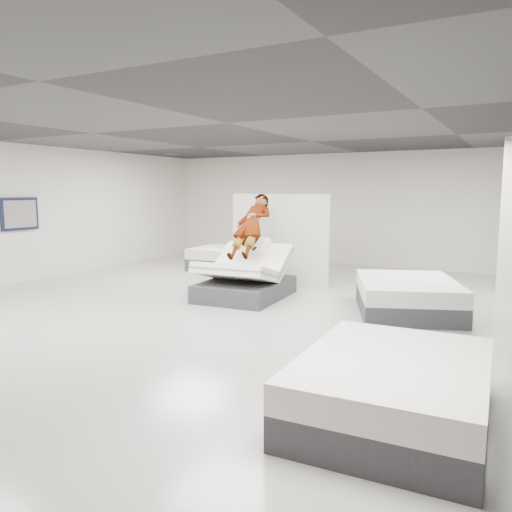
% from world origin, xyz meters
% --- Properties ---
extents(room, '(14.00, 14.04, 3.20)m').
position_xyz_m(room, '(0.00, 0.00, 1.60)').
color(room, '#A9A6A0').
rests_on(room, ground).
extents(hero_bed, '(1.63, 2.08, 1.16)m').
position_xyz_m(hero_bed, '(-0.58, 1.56, 0.38)').
color(hero_bed, '#37373C').
rests_on(hero_bed, floor).
extents(person, '(0.76, 1.53, 1.61)m').
position_xyz_m(person, '(-0.61, 1.87, 1.23)').
color(person, slate).
rests_on(person, hero_bed).
extents(remote, '(0.06, 0.15, 0.08)m').
position_xyz_m(remote, '(-0.36, 1.54, 1.00)').
color(remote, black).
rests_on(remote, person).
extents(divider_panel, '(2.26, 0.37, 2.06)m').
position_xyz_m(divider_panel, '(-0.58, 3.13, 1.03)').
color(divider_panel, silver).
rests_on(divider_panel, floor).
extents(flat_bed_right_far, '(2.28, 2.58, 0.59)m').
position_xyz_m(flat_bed_right_far, '(2.53, 1.85, 0.29)').
color(flat_bed_right_far, '#37373C').
rests_on(flat_bed_right_far, floor).
extents(flat_bed_right_near, '(1.72, 2.24, 0.60)m').
position_xyz_m(flat_bed_right_near, '(3.31, -2.43, 0.30)').
color(flat_bed_right_near, '#37373C').
rests_on(flat_bed_right_near, floor).
extents(flat_bed_left_far, '(2.30, 1.82, 0.59)m').
position_xyz_m(flat_bed_left_far, '(-2.64, 4.54, 0.30)').
color(flat_bed_left_far, '#37373C').
rests_on(flat_bed_left_far, floor).
extents(column, '(0.40, 0.40, 3.20)m').
position_xyz_m(column, '(4.00, 4.50, 1.60)').
color(column, silver).
rests_on(column, floor).
extents(wall_poster, '(0.06, 0.95, 0.75)m').
position_xyz_m(wall_poster, '(-5.93, 0.50, 1.60)').
color(wall_poster, black).
rests_on(wall_poster, wall_left).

